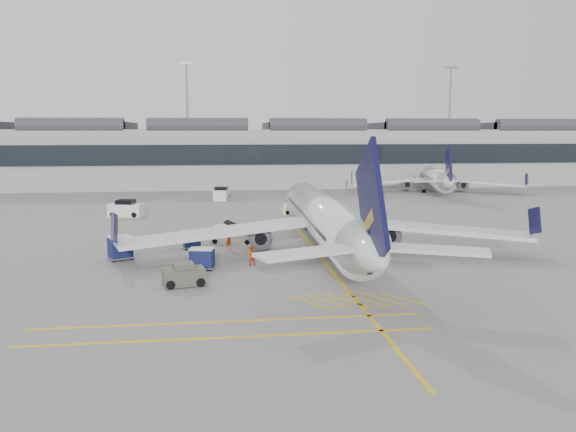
{
  "coord_description": "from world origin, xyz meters",
  "views": [
    {
      "loc": [
        1.45,
        -40.5,
        10.56
      ],
      "look_at": [
        6.86,
        2.87,
        4.0
      ],
      "focal_mm": 35.0,
      "sensor_mm": 36.0,
      "label": 1
    }
  ],
  "objects": [
    {
      "name": "baggage_cart_c",
      "position": [
        0.25,
        2.47,
        0.89
      ],
      "size": [
        1.81,
        1.6,
        1.66
      ],
      "rotation": [
        0.0,
        0.0,
        -0.21
      ],
      "color": "gray",
      "rests_on": "ground"
    },
    {
      "name": "belt_loader",
      "position": [
        2.68,
        12.76,
        0.63
      ],
      "size": [
        5.43,
        2.99,
        2.15
      ],
      "rotation": [
        0.0,
        0.0,
        -0.31
      ],
      "color": "silver",
      "rests_on": "ground"
    },
    {
      "name": "ramp_agent_b",
      "position": [
        3.92,
        3.35,
        0.81
      ],
      "size": [
        0.9,
        0.77,
        1.62
      ],
      "primitive_type": "imported",
      "rotation": [
        0.0,
        0.0,
        3.36
      ],
      "color": "#E3410B",
      "rests_on": "ground"
    },
    {
      "name": "light_masts",
      "position": [
        -1.67,
        86.0,
        14.49
      ],
      "size": [
        113.0,
        0.6,
        25.45
      ],
      "color": "slate",
      "rests_on": "ground"
    },
    {
      "name": "safety_cone_engine",
      "position": [
        14.6,
        9.24,
        0.26
      ],
      "size": [
        0.38,
        0.38,
        0.53
      ],
      "primitive_type": "cone",
      "color": "#F24C0A",
      "rests_on": "ground"
    },
    {
      "name": "baggage_cart_a",
      "position": [
        -1.05,
        10.53,
        0.88
      ],
      "size": [
        1.81,
        1.61,
        1.64
      ],
      "rotation": [
        0.0,
        0.0,
        0.23
      ],
      "color": "gray",
      "rests_on": "ground"
    },
    {
      "name": "service_van_left",
      "position": [
        -10.17,
        31.47,
        0.95
      ],
      "size": [
        4.45,
        2.85,
        2.12
      ],
      "rotation": [
        0.0,
        0.0,
        -0.2
      ],
      "color": "silver",
      "rests_on": "ground"
    },
    {
      "name": "service_van_right",
      "position": [
        11.36,
        31.07,
        0.73
      ],
      "size": [
        3.32,
        1.86,
        1.64
      ],
      "rotation": [
        0.0,
        0.0,
        -0.08
      ],
      "color": "silver",
      "rests_on": "ground"
    },
    {
      "name": "ramp_agent_a",
      "position": [
        2.3,
        9.66,
        0.95
      ],
      "size": [
        0.76,
        0.83,
        1.91
      ],
      "primitive_type": "imported",
      "rotation": [
        0.0,
        0.0,
        0.99
      ],
      "color": "#F74C0D",
      "rests_on": "ground"
    },
    {
      "name": "airliner_far",
      "position": [
        39.52,
        54.44,
        2.58
      ],
      "size": [
        29.38,
        32.47,
        8.78
      ],
      "rotation": [
        0.0,
        0.0,
        -0.24
      ],
      "color": "silver",
      "rests_on": "ground"
    },
    {
      "name": "apron_markings",
      "position": [
        10.0,
        10.0,
        0.01
      ],
      "size": [
        0.25,
        60.0,
        0.01
      ],
      "primitive_type": "cube",
      "color": "gold",
      "rests_on": "ground"
    },
    {
      "name": "baggage_cart_d",
      "position": [
        -6.76,
        6.64,
        1.07
      ],
      "size": [
        2.4,
        2.24,
        2.0
      ],
      "rotation": [
        0.0,
        0.0,
        0.46
      ],
      "color": "gray",
      "rests_on": "ground"
    },
    {
      "name": "service_van_mid",
      "position": [
        1.92,
        47.72,
        0.94
      ],
      "size": [
        2.65,
        4.35,
        2.09
      ],
      "rotation": [
        0.0,
        0.0,
        1.41
      ],
      "color": "silver",
      "rests_on": "ground"
    },
    {
      "name": "pushback_tug",
      "position": [
        -1.05,
        -2.04,
        0.71
      ],
      "size": [
        3.13,
        2.29,
        1.59
      ],
      "rotation": [
        0.0,
        0.0,
        0.21
      ],
      "color": "#4D5144",
      "rests_on": "ground"
    },
    {
      "name": "airliner_main",
      "position": [
        10.65,
        6.9,
        3.03
      ],
      "size": [
        35.52,
        38.82,
        10.32
      ],
      "rotation": [
        0.0,
        0.0,
        -0.02
      ],
      "color": "silver",
      "rests_on": "ground"
    },
    {
      "name": "baggage_cart_b",
      "position": [
        -0.16,
        2.92,
        0.85
      ],
      "size": [
        1.66,
        1.44,
        1.58
      ],
      "rotation": [
        0.0,
        0.0,
        -0.14
      ],
      "color": "gray",
      "rests_on": "ground"
    },
    {
      "name": "ground",
      "position": [
        0.0,
        0.0,
        0.0
      ],
      "size": [
        220.0,
        220.0,
        0.0
      ],
      "primitive_type": "plane",
      "color": "gray",
      "rests_on": "ground"
    },
    {
      "name": "safety_cone_nose",
      "position": [
        7.8,
        21.19,
        0.23
      ],
      "size": [
        0.32,
        0.32,
        0.45
      ],
      "primitive_type": "cone",
      "color": "#F24C0A",
      "rests_on": "ground"
    },
    {
      "name": "terminal",
      "position": [
        0.0,
        71.93,
        6.14
      ],
      "size": [
        200.0,
        20.45,
        12.4
      ],
      "color": "#9E9E99",
      "rests_on": "ground"
    }
  ]
}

